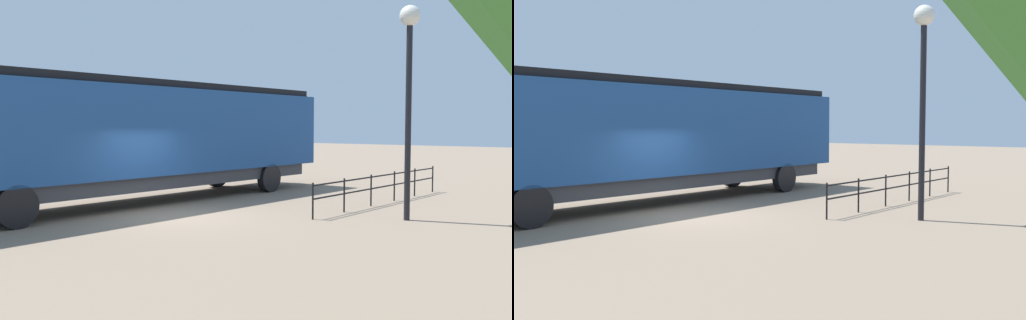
# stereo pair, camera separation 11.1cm
# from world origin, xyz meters

# --- Properties ---
(ground_plane) EXTENTS (120.00, 120.00, 0.00)m
(ground_plane) POSITION_xyz_m (0.00, 0.00, 0.00)
(ground_plane) COLOR #84705B
(locomotive) EXTENTS (3.11, 15.80, 4.01)m
(locomotive) POSITION_xyz_m (-3.11, 1.78, 2.26)
(locomotive) COLOR navy
(locomotive) RESTS_ON ground_plane
(lamp_post) EXTENTS (0.55, 0.55, 5.75)m
(lamp_post) POSITION_xyz_m (5.20, 3.63, 4.21)
(lamp_post) COLOR black
(lamp_post) RESTS_ON ground_plane
(platform_fence) EXTENTS (0.05, 8.32, 1.01)m
(platform_fence) POSITION_xyz_m (3.18, 6.23, 0.66)
(platform_fence) COLOR black
(platform_fence) RESTS_ON ground_plane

